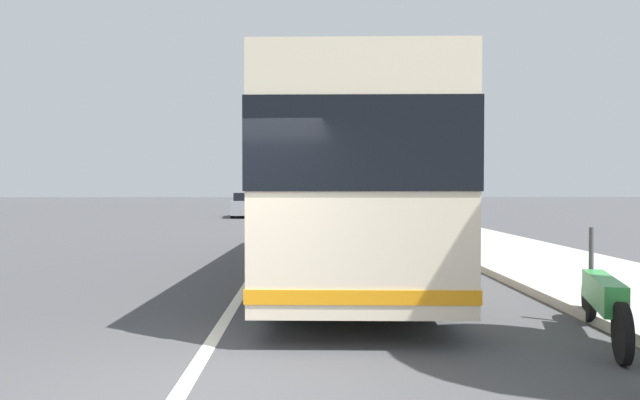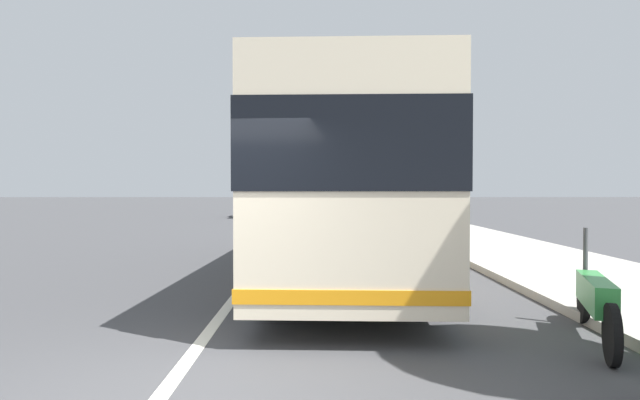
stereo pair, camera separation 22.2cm
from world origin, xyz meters
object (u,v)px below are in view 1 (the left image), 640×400
car_oncoming (321,204)px  car_ahead_same_lane (273,200)px  car_far_distant (248,206)px  utility_pole (411,154)px  coach_bus (346,183)px  motorcycle_by_tree (603,299)px

car_oncoming → car_ahead_same_lane: car_ahead_same_lane is taller
car_far_distant → utility_pole: utility_pole is taller
coach_bus → car_oncoming: coach_bus is taller
motorcycle_by_tree → car_oncoming: car_oncoming is taller
coach_bus → car_ahead_same_lane: bearing=8.5°
car_far_distant → utility_pole: 12.42m
car_ahead_same_lane → motorcycle_by_tree: bearing=7.8°
motorcycle_by_tree → car_ahead_same_lane: 44.19m
car_far_distant → car_ahead_same_lane: 16.87m
car_far_distant → coach_bus: bearing=8.6°
car_far_distant → utility_pole: size_ratio=0.65×
utility_pole → car_ahead_same_lane: bearing=17.8°
coach_bus → car_oncoming: 24.00m
coach_bus → utility_pole: 14.20m
motorcycle_by_tree → coach_bus: bearing=48.1°
motorcycle_by_tree → car_oncoming: 28.80m
car_far_distant → car_ahead_same_lane: (16.87, -0.41, 0.01)m
car_ahead_same_lane → car_oncoming: bearing=14.8°
car_oncoming → car_ahead_same_lane: bearing=11.8°
car_far_distant → car_oncoming: (1.88, -4.63, 0.01)m
car_oncoming → car_ahead_same_lane: 15.57m
coach_bus → car_oncoming: (23.97, -0.13, -1.16)m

